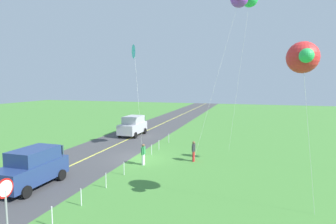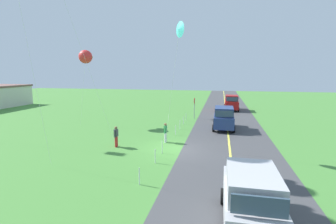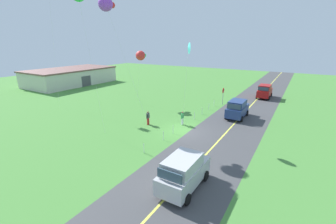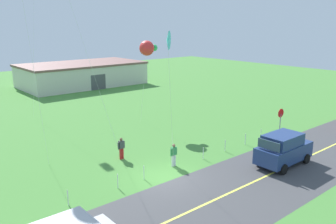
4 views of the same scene
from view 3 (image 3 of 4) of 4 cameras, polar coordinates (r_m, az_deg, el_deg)
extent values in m
cube|color=#478438|center=(24.33, 4.13, -4.94)|extent=(120.00, 120.00, 0.10)
cube|color=#424244|center=(22.94, 13.12, -6.66)|extent=(120.00, 7.00, 0.00)
cube|color=#E5E04C|center=(22.94, 13.12, -6.65)|extent=(120.00, 0.16, 0.00)
cube|color=navy|center=(29.67, 17.14, 0.37)|extent=(4.40, 1.90, 1.10)
cube|color=navy|center=(29.18, 17.18, 2.03)|extent=(2.73, 1.75, 0.80)
cube|color=#334756|center=(30.21, 17.70, 2.49)|extent=(0.10, 1.62, 0.64)
cube|color=#334756|center=(27.66, 16.34, 1.29)|extent=(0.10, 1.62, 0.60)
cylinder|color=black|center=(31.37, 16.04, 0.32)|extent=(0.68, 0.22, 0.68)
cylinder|color=black|center=(30.98, 19.41, -0.21)|extent=(0.68, 0.22, 0.68)
cylinder|color=black|center=(28.73, 14.50, -1.10)|extent=(0.68, 0.22, 0.68)
cylinder|color=black|center=(28.30, 18.17, -1.71)|extent=(0.68, 0.22, 0.68)
cube|color=maroon|center=(41.90, 23.27, 4.54)|extent=(4.40, 1.90, 1.10)
cube|color=maroon|center=(41.48, 23.37, 5.75)|extent=(2.73, 1.75, 0.80)
cube|color=#334756|center=(42.54, 23.59, 5.98)|extent=(0.10, 1.62, 0.64)
cube|color=#334756|center=(39.90, 23.02, 5.38)|extent=(0.10, 1.62, 0.60)
cylinder|color=black|center=(43.52, 22.24, 4.35)|extent=(0.68, 0.22, 0.68)
cylinder|color=black|center=(43.29, 24.71, 3.98)|extent=(0.68, 0.22, 0.68)
cylinder|color=black|center=(40.76, 21.56, 3.61)|extent=(0.68, 0.22, 0.68)
cylinder|color=black|center=(40.51, 24.19, 3.22)|extent=(0.68, 0.22, 0.68)
cube|color=#B7B7BC|center=(15.22, 4.11, -15.57)|extent=(4.40, 1.90, 1.10)
cube|color=#B7B7BC|center=(14.54, 3.73, -12.89)|extent=(2.73, 1.75, 0.80)
cube|color=#334756|center=(15.39, 5.63, -11.11)|extent=(0.10, 1.62, 0.64)
cube|color=#334756|center=(13.33, 0.38, -15.92)|extent=(0.10, 1.62, 0.60)
cylinder|color=black|center=(16.96, 3.39, -13.99)|extent=(0.68, 0.22, 0.68)
cylinder|color=black|center=(16.31, 9.53, -15.62)|extent=(0.68, 0.22, 0.68)
cylinder|color=black|center=(14.90, -2.04, -18.91)|extent=(0.68, 0.22, 0.68)
cylinder|color=black|center=(14.16, 4.89, -21.20)|extent=(0.68, 0.22, 0.68)
cylinder|color=gray|center=(35.14, 13.71, 3.50)|extent=(0.08, 0.08, 2.10)
cylinder|color=red|center=(34.90, 13.84, 5.29)|extent=(0.76, 0.04, 0.76)
cylinder|color=white|center=(34.90, 13.80, 5.30)|extent=(0.62, 0.01, 0.62)
cylinder|color=red|center=(26.00, -5.18, -2.39)|extent=(0.16, 0.16, 0.82)
cylinder|color=red|center=(26.14, -4.95, -2.28)|extent=(0.16, 0.16, 0.82)
cube|color=#3F3F47|center=(25.85, -5.11, -0.89)|extent=(0.36, 0.22, 0.56)
cylinder|color=#3F3F47|center=(25.68, -5.42, -1.14)|extent=(0.10, 0.10, 0.52)
cylinder|color=#3F3F47|center=(26.04, -4.79, -0.86)|extent=(0.10, 0.10, 0.52)
sphere|color=brown|center=(25.73, -5.13, -0.07)|extent=(0.22, 0.22, 0.22)
cylinder|color=silver|center=(25.91, 3.56, -2.42)|extent=(0.16, 0.16, 0.82)
cylinder|color=silver|center=(26.06, 3.75, -2.31)|extent=(0.16, 0.16, 0.82)
cube|color=#338C4C|center=(25.76, 3.69, -0.92)|extent=(0.36, 0.22, 0.56)
cylinder|color=#338C4C|center=(25.57, 3.44, -1.17)|extent=(0.10, 0.10, 0.52)
cylinder|color=#338C4C|center=(25.98, 3.93, -0.88)|extent=(0.10, 0.10, 0.52)
sphere|color=brown|center=(25.64, 3.70, -0.09)|extent=(0.22, 0.22, 0.22)
cylinder|color=silver|center=(24.77, -9.94, 10.58)|extent=(2.32, 3.07, 12.70)
sphere|color=purple|center=(25.07, -15.57, 24.89)|extent=(1.40, 1.40, 1.40)
sphere|color=red|center=(25.70, -13.99, 24.80)|extent=(0.60, 0.60, 0.60)
cylinder|color=silver|center=(23.92, 4.35, 5.55)|extent=(1.69, 1.37, 8.58)
cone|color=#4CD8D8|center=(22.38, 5.21, 15.80)|extent=(0.96, 0.83, 1.10)
cylinder|color=silver|center=(23.39, -18.57, 10.31)|extent=(0.41, 1.45, 13.30)
cylinder|color=silver|center=(34.70, -7.48, 8.02)|extent=(0.25, 0.91, 7.26)
sphere|color=red|center=(34.13, -7.00, 14.02)|extent=(1.40, 1.40, 1.40)
sphere|color=green|center=(34.84, -6.06, 14.11)|extent=(0.60, 0.60, 0.60)
cylinder|color=silver|center=(37.34, -26.93, 13.98)|extent=(2.28, 2.04, 16.29)
cube|color=beige|center=(55.82, -23.34, 8.15)|extent=(18.00, 10.00, 3.20)
cube|color=brown|center=(55.61, -23.55, 9.92)|extent=(18.36, 10.20, 0.30)
cube|color=#4C4C51|center=(51.99, -20.02, 7.37)|extent=(2.40, 0.12, 2.20)
cylinder|color=silver|center=(19.62, -6.15, -9.09)|extent=(0.05, 0.05, 0.90)
cylinder|color=silver|center=(21.96, -1.20, -6.02)|extent=(0.05, 0.05, 0.90)
cylinder|color=silver|center=(23.48, 1.31, -4.43)|extent=(0.05, 0.05, 0.90)
cylinder|color=silver|center=(27.93, 6.72, -0.95)|extent=(0.05, 0.05, 0.90)
cylinder|color=silver|center=(30.03, 8.62, 0.28)|extent=(0.05, 0.05, 0.90)
cylinder|color=silver|center=(32.23, 10.32, 1.38)|extent=(0.05, 0.05, 0.90)
cylinder|color=silver|center=(34.14, 11.59, 2.20)|extent=(0.05, 0.05, 0.90)
camera|label=1|loc=(44.76, 6.31, 13.39)|focal=29.52mm
camera|label=2|loc=(8.08, -35.78, -11.54)|focal=26.76mm
camera|label=4|loc=(9.02, 72.88, 7.86)|focal=37.79mm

